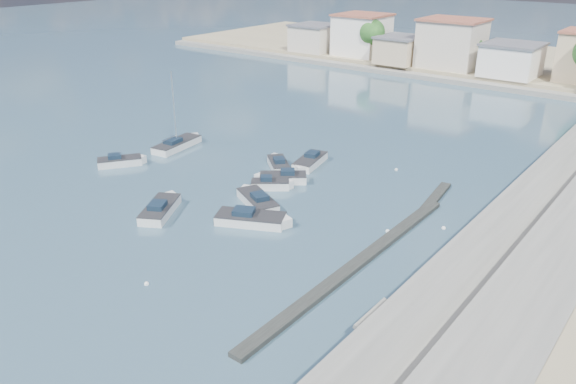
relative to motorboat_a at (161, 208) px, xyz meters
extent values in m
plane|color=#2F4A5F|center=(11.05, 32.91, -0.38)|extent=(400.00, 400.00, 0.00)
cube|color=slate|center=(29.55, 5.91, 0.52)|extent=(5.00, 90.00, 1.80)
cube|color=slate|center=(25.19, 5.91, 0.52)|extent=(4.17, 90.00, 2.86)
cube|color=slate|center=(25.05, -3.09, 0.02)|extent=(5.31, 3.50, 1.94)
cube|color=black|center=(18.05, 2.91, -0.20)|extent=(1.00, 26.00, 0.35)
cube|color=black|center=(17.55, 16.91, -0.23)|extent=(2.00, 8.05, 0.30)
cube|color=gray|center=(11.05, 84.91, 0.32)|extent=(160.00, 40.00, 1.40)
cube|color=slate|center=(11.05, 63.91, 0.02)|extent=(160.00, 2.50, 0.80)
cube|color=beige|center=(-32.95, 68.91, 3.52)|extent=(8.00, 8.00, 5.00)
cube|color=#595960|center=(-32.95, 68.91, 6.20)|extent=(8.48, 8.48, 0.35)
cube|color=white|center=(-22.95, 70.91, 4.77)|extent=(9.00, 9.00, 7.50)
cube|color=#99513D|center=(-22.95, 70.91, 8.70)|extent=(9.54, 9.54, 0.35)
cube|color=#CBB08B|center=(-12.95, 67.91, 3.27)|extent=(7.00, 8.00, 4.50)
cube|color=#595960|center=(-12.95, 67.91, 5.70)|extent=(7.42, 8.48, 0.35)
cube|color=beige|center=(-3.95, 69.91, 5.02)|extent=(10.00, 9.00, 8.00)
cube|color=#99513D|center=(-3.95, 69.91, 9.20)|extent=(10.60, 9.54, 0.35)
cube|color=white|center=(7.05, 68.91, 3.52)|extent=(8.50, 8.50, 5.00)
cube|color=#595960|center=(7.05, 68.91, 6.20)|extent=(9.01, 9.01, 0.35)
cylinder|color=#38281E|center=(-18.95, 67.91, 2.71)|extent=(0.44, 0.44, 3.38)
sphere|color=#194316|center=(-18.95, 67.91, 6.05)|extent=(4.80, 4.80, 4.80)
sphere|color=#194316|center=(-18.05, 67.31, 5.82)|extent=(3.60, 3.60, 3.60)
sphere|color=#194316|center=(-19.70, 68.36, 6.20)|extent=(3.30, 3.30, 3.30)
cylinder|color=#38281E|center=(-0.95, 70.91, 2.48)|extent=(0.44, 0.44, 2.93)
sphere|color=#194316|center=(-0.95, 70.91, 5.38)|extent=(4.16, 4.16, 4.16)
sphere|color=#194316|center=(-0.17, 70.39, 5.18)|extent=(3.12, 3.12, 3.12)
sphere|color=#194316|center=(-1.60, 71.30, 5.51)|extent=(2.86, 2.86, 2.86)
cube|color=silver|center=(0.15, -0.25, -0.08)|extent=(4.44, 5.61, 1.00)
cube|color=silver|center=(-0.99, 1.71, -0.08)|extent=(1.79, 1.79, 1.00)
cube|color=#262628|center=(0.15, -0.25, 0.42)|extent=(4.48, 5.64, 0.08)
cube|color=#142332|center=(0.41, -0.71, 0.66)|extent=(1.91, 2.02, 0.48)
cube|color=silver|center=(4.07, 9.86, -0.08)|extent=(3.70, 3.36, 1.00)
cube|color=silver|center=(5.27, 10.81, -0.08)|extent=(1.13, 1.13, 1.00)
cube|color=#262628|center=(4.07, 9.86, 0.42)|extent=(3.72, 3.38, 0.08)
cube|color=#142332|center=(3.79, 9.64, 0.66)|extent=(1.40, 1.37, 0.48)
cube|color=silver|center=(5.58, 6.27, -0.08)|extent=(5.56, 4.10, 1.00)
cube|color=silver|center=(3.56, 7.27, -0.08)|extent=(1.78, 1.78, 1.00)
cube|color=#262628|center=(5.58, 6.27, 0.42)|extent=(5.58, 4.13, 0.08)
cube|color=#142332|center=(6.05, 6.04, 0.66)|extent=(1.95, 1.80, 0.48)
cube|color=silver|center=(4.00, 11.91, -0.08)|extent=(4.68, 4.26, 1.00)
cube|color=silver|center=(2.50, 10.71, -0.08)|extent=(1.44, 1.44, 1.00)
cube|color=#262628|center=(4.00, 11.91, 0.42)|extent=(4.70, 4.28, 0.08)
cube|color=#142332|center=(4.35, 12.19, 0.66)|extent=(1.77, 1.74, 0.48)
cube|color=silver|center=(-12.40, 4.89, -0.08)|extent=(3.97, 4.66, 1.00)
cube|color=silver|center=(-11.32, 6.46, -0.08)|extent=(1.45, 1.45, 1.00)
cube|color=#262628|center=(-12.40, 4.89, 0.42)|extent=(4.00, 4.68, 0.08)
cube|color=#142332|center=(-12.66, 4.53, 0.66)|extent=(1.65, 1.72, 0.48)
cube|color=silver|center=(1.34, 14.50, -0.08)|extent=(4.35, 4.08, 1.00)
cube|color=silver|center=(-0.04, 15.69, -0.08)|extent=(1.30, 1.30, 1.00)
cube|color=#262628|center=(1.34, 14.50, 0.42)|extent=(4.37, 4.10, 0.08)
cube|color=#142332|center=(1.67, 14.22, 0.66)|extent=(1.66, 1.64, 0.48)
cube|color=silver|center=(3.37, 17.31, -0.08)|extent=(3.06, 5.48, 1.00)
cube|color=silver|center=(3.87, 15.13, -0.08)|extent=(1.91, 1.91, 1.00)
cube|color=#262628|center=(3.37, 17.31, 0.42)|extent=(3.10, 5.49, 0.08)
cube|color=#142332|center=(3.26, 17.81, 0.66)|extent=(1.53, 1.78, 0.48)
cube|color=silver|center=(7.52, 3.17, -0.08)|extent=(6.07, 4.51, 1.00)
cube|color=silver|center=(9.70, 4.25, -0.08)|extent=(1.99, 1.99, 1.00)
cube|color=#262628|center=(7.52, 3.17, 0.42)|extent=(6.09, 4.55, 0.08)
cube|color=#142332|center=(7.01, 2.91, 0.66)|extent=(2.14, 1.99, 0.48)
cube|color=silver|center=(-11.84, 12.35, -0.08)|extent=(3.08, 6.65, 1.00)
cube|color=silver|center=(-12.27, 15.14, -0.08)|extent=(2.11, 2.11, 1.00)
cube|color=#262628|center=(-11.84, 12.35, 0.42)|extent=(3.12, 6.65, 0.08)
cube|color=#142332|center=(-11.75, 11.72, 0.66)|extent=(1.60, 2.10, 0.48)
cylinder|color=silver|center=(-11.84, 12.35, 4.42)|extent=(0.12, 0.12, 8.00)
cylinder|color=silver|center=(-11.66, 11.17, 1.12)|extent=(0.44, 2.38, 0.08)
sphere|color=white|center=(17.23, 8.85, -0.33)|extent=(0.34, 0.34, 0.34)
sphere|color=white|center=(8.05, -8.14, -0.33)|extent=(0.34, 0.34, 0.34)
sphere|color=white|center=(20.58, 12.15, -0.33)|extent=(0.34, 0.34, 0.34)
sphere|color=white|center=(11.26, 21.57, -0.33)|extent=(0.34, 0.34, 0.34)
sphere|color=white|center=(17.37, 19.63, -0.33)|extent=(0.34, 0.34, 0.34)
camera|label=1|loc=(35.66, -27.81, 20.70)|focal=35.00mm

